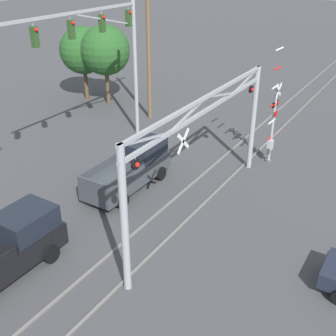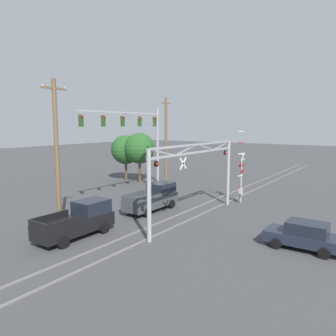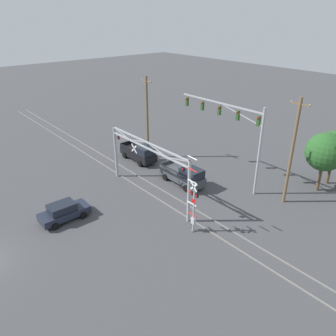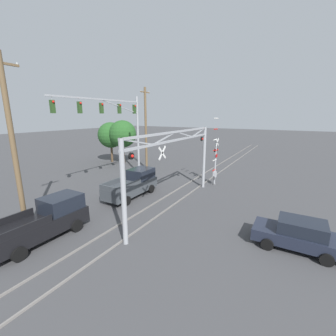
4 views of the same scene
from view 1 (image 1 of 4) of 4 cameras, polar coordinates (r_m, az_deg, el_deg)
rail_track_near at (r=19.92m, az=3.82°, el=-5.87°), size 80.00×0.08×0.10m
rail_track_far at (r=20.52m, az=0.29°, el=-4.71°), size 80.00×0.08×0.10m
crossing_gantry at (r=18.00m, az=4.96°, el=3.99°), size 11.64×0.30×5.74m
crossing_signal_mast at (r=24.32m, az=13.99°, el=5.90°), size 1.30×0.35×6.57m
traffic_signal_span at (r=24.69m, az=-8.67°, el=16.08°), size 10.65×0.39×8.79m
pickup_truck_lead at (r=21.68m, az=-4.96°, el=0.05°), size 5.34×2.10×2.15m
pickup_truck_following at (r=17.06m, az=-21.21°, el=-10.38°), size 5.26×2.10×2.15m
utility_pole_right at (r=29.79m, az=-2.65°, el=16.22°), size 1.80×0.28×10.09m
background_tree_beyond_span at (r=33.52m, az=-8.50°, el=15.48°), size 3.78×3.78×6.10m
background_tree_far_left_verge at (r=34.98m, az=-11.43°, el=15.33°), size 3.68×3.68×5.80m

